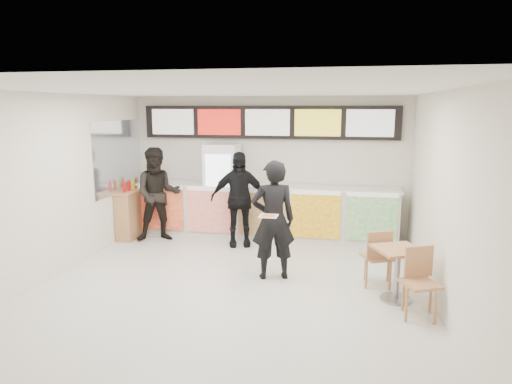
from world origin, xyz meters
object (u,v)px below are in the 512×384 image
(customer_mid, at_px, (239,199))
(cafe_table, at_px, (398,264))
(condiment_ledge, at_px, (131,213))
(drinks_fridge, at_px, (223,190))
(customer_left, at_px, (158,195))
(customer_main, at_px, (273,220))
(service_counter, at_px, (265,211))

(customer_mid, height_order, cafe_table, customer_mid)
(customer_mid, relative_size, condiment_ledge, 1.56)
(drinks_fridge, xyz_separation_m, cafe_table, (3.39, -2.84, -0.46))
(customer_left, xyz_separation_m, cafe_table, (4.60, -2.19, -0.44))
(drinks_fridge, height_order, customer_mid, drinks_fridge)
(drinks_fridge, distance_m, cafe_table, 4.45)
(customer_mid, distance_m, condiment_ledge, 2.44)
(customer_left, distance_m, cafe_table, 5.11)
(customer_main, relative_size, customer_mid, 1.02)
(customer_mid, xyz_separation_m, cafe_table, (2.87, -2.18, -0.41))
(customer_left, height_order, condiment_ledge, customer_left)
(customer_mid, bearing_deg, customer_main, -74.52)
(drinks_fridge, relative_size, customer_mid, 1.05)
(service_counter, distance_m, customer_main, 2.40)
(customer_mid, relative_size, cafe_table, 1.18)
(customer_left, bearing_deg, customer_mid, -22.74)
(drinks_fridge, height_order, customer_left, drinks_fridge)
(drinks_fridge, bearing_deg, cafe_table, -40.03)
(service_counter, height_order, drinks_fridge, drinks_fridge)
(drinks_fridge, distance_m, condiment_ledge, 2.02)
(customer_main, height_order, cafe_table, customer_main)
(service_counter, bearing_deg, customer_left, -163.37)
(condiment_ledge, bearing_deg, service_counter, 10.80)
(service_counter, height_order, cafe_table, service_counter)
(customer_main, height_order, customer_mid, customer_main)
(drinks_fridge, relative_size, customer_left, 1.02)
(customer_main, relative_size, customer_left, 0.99)
(condiment_ledge, bearing_deg, customer_mid, -2.68)
(drinks_fridge, xyz_separation_m, customer_main, (1.48, -2.32, -0.03))
(cafe_table, bearing_deg, service_counter, 106.67)
(customer_main, distance_m, customer_mid, 1.92)
(condiment_ledge, bearing_deg, customer_main, -27.65)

